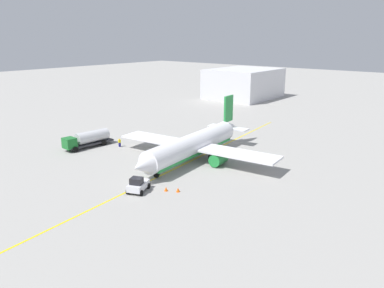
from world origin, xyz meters
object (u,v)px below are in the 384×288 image
Objects in this scene: fuel_tanker at (88,139)px; safety_cone_wingtip at (166,189)px; safety_cone_nose at (178,190)px; airplane at (194,145)px; pushback_tug at (138,185)px; refueling_worker at (120,143)px.

fuel_tanker is 27.59m from safety_cone_wingtip.
airplane is at bearing -149.30° from safety_cone_nose.
pushback_tug is 2.40× the size of refueling_worker.
fuel_tanker reaches higher than safety_cone_wingtip.
safety_cone_wingtip is at bearing -61.68° from safety_cone_nose.
fuel_tanker is at bearing -110.34° from pushback_tug.
safety_cone_wingtip is (6.23, 26.84, -1.42)m from fuel_tanker.
refueling_worker is at bearing -123.84° from pushback_tug.
safety_cone_wingtip is at bearing 65.07° from refueling_worker.
fuel_tanker is 2.51× the size of pushback_tug.
refueling_worker is at bearing -111.83° from safety_cone_nose.
fuel_tanker is 6.19m from refueling_worker.
airplane is at bearing 100.16° from refueling_worker.
refueling_worker is 2.77× the size of safety_cone_nose.
safety_cone_nose is (9.56, 23.87, -0.51)m from refueling_worker.
safety_cone_nose is at bearing 68.17° from refueling_worker.
safety_cone_wingtip is (-2.65, 2.90, -0.71)m from pushback_tug.
pushback_tug is at bearing -47.65° from safety_cone_wingtip.
pushback_tug reaches higher than safety_cone_wingtip.
fuel_tanker is at bearing -71.26° from airplane.
safety_cone_nose is (12.51, 7.43, -2.38)m from airplane.
airplane is 14.74m from safety_cone_nose.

